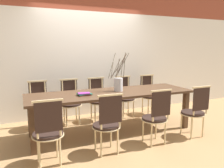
{
  "coord_description": "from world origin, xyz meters",
  "views": [
    {
      "loc": [
        -1.53,
        -3.62,
        1.56
      ],
      "look_at": [
        0.0,
        0.0,
        0.92
      ],
      "focal_mm": 35.0,
      "sensor_mm": 36.0,
      "label": 1
    }
  ],
  "objects": [
    {
      "name": "chair_far_center",
      "position": [
        -0.01,
        0.77,
        0.49
      ],
      "size": [
        0.42,
        0.42,
        0.93
      ],
      "rotation": [
        0.0,
        0.0,
        3.14
      ],
      "color": "black",
      "rests_on": "ground_plane"
    },
    {
      "name": "chair_far_left",
      "position": [
        -0.61,
        0.77,
        0.49
      ],
      "size": [
        0.42,
        0.42,
        0.93
      ],
      "rotation": [
        0.0,
        0.0,
        3.14
      ],
      "color": "black",
      "rests_on": "ground_plane"
    },
    {
      "name": "book_stack",
      "position": [
        -0.55,
        -0.07,
        0.79
      ],
      "size": [
        0.25,
        0.19,
        0.04
      ],
      "color": "maroon",
      "rests_on": "dining_table"
    },
    {
      "name": "ground_plane",
      "position": [
        0.0,
        0.0,
        0.0
      ],
      "size": [
        16.0,
        16.0,
        0.0
      ],
      "primitive_type": "plane",
      "color": "#A87F51"
    },
    {
      "name": "vase_centerpiece",
      "position": [
        0.15,
        0.05,
        0.91
      ],
      "size": [
        0.4,
        0.35,
        0.72
      ],
      "color": "silver",
      "rests_on": "dining_table"
    },
    {
      "name": "chair_near_center",
      "position": [
        0.45,
        -0.77,
        0.49
      ],
      "size": [
        0.42,
        0.42,
        0.93
      ],
      "color": "black",
      "rests_on": "ground_plane"
    },
    {
      "name": "chair_far_rightend",
      "position": [
        1.3,
        0.77,
        0.49
      ],
      "size": [
        0.42,
        0.42,
        0.93
      ],
      "rotation": [
        0.0,
        0.0,
        3.14
      ],
      "color": "black",
      "rests_on": "ground_plane"
    },
    {
      "name": "chair_near_left",
      "position": [
        -0.4,
        -0.77,
        0.49
      ],
      "size": [
        0.42,
        0.42,
        0.93
      ],
      "color": "black",
      "rests_on": "ground_plane"
    },
    {
      "name": "chair_far_right",
      "position": [
        0.65,
        0.77,
        0.49
      ],
      "size": [
        0.42,
        0.42,
        0.93
      ],
      "rotation": [
        0.0,
        0.0,
        3.14
      ],
      "color": "black",
      "rests_on": "ground_plane"
    },
    {
      "name": "wall_rear",
      "position": [
        0.0,
        1.3,
        1.6
      ],
      "size": [
        12.0,
        0.06,
        3.2
      ],
      "color": "white",
      "rests_on": "ground_plane"
    },
    {
      "name": "dining_table",
      "position": [
        0.0,
        0.0,
        0.68
      ],
      "size": [
        3.05,
        0.93,
        0.77
      ],
      "color": "#4C3321",
      "rests_on": "ground_plane"
    },
    {
      "name": "chair_near_leftend",
      "position": [
        -1.24,
        -0.77,
        0.49
      ],
      "size": [
        0.42,
        0.42,
        0.93
      ],
      "color": "black",
      "rests_on": "ground_plane"
    },
    {
      "name": "chair_near_right",
      "position": [
        1.26,
        -0.77,
        0.49
      ],
      "size": [
        0.42,
        0.42,
        0.93
      ],
      "color": "black",
      "rests_on": "ground_plane"
    },
    {
      "name": "chair_far_leftend",
      "position": [
        -1.24,
        0.77,
        0.49
      ],
      "size": [
        0.42,
        0.42,
        0.93
      ],
      "rotation": [
        0.0,
        0.0,
        3.14
      ],
      "color": "black",
      "rests_on": "ground_plane"
    }
  ]
}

